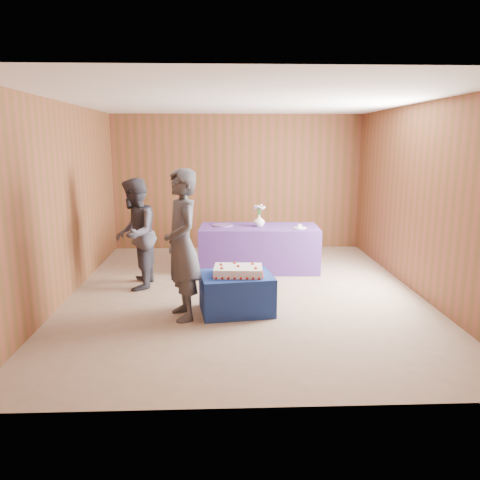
{
  "coord_description": "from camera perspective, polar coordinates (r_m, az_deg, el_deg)",
  "views": [
    {
      "loc": [
        -0.33,
        -6.49,
        2.16
      ],
      "look_at": [
        -0.06,
        0.1,
        0.77
      ],
      "focal_mm": 35.0,
      "sensor_mm": 36.0,
      "label": 1
    }
  ],
  "objects": [
    {
      "name": "guest_left",
      "position": [
        5.73,
        -7.08,
        -0.63
      ],
      "size": [
        0.64,
        0.78,
        1.85
      ],
      "primitive_type": "imported",
      "rotation": [
        0.0,
        0.0,
        -1.24
      ],
      "color": "#3C3D47",
      "rests_on": "ground"
    },
    {
      "name": "platter",
      "position": [
        8.02,
        -2.13,
        1.82
      ],
      "size": [
        0.46,
        0.46,
        0.02
      ],
      "primitive_type": "cylinder",
      "rotation": [
        0.0,
        0.0,
        0.38
      ],
      "color": "#6E4D9A",
      "rests_on": "serving_table"
    },
    {
      "name": "cake_slice",
      "position": [
        7.84,
        7.33,
        1.74
      ],
      "size": [
        0.06,
        0.06,
        0.07
      ],
      "rotation": [
        0.0,
        0.0,
        -0.05
      ],
      "color": "white",
      "rests_on": "plate"
    },
    {
      "name": "plate",
      "position": [
        7.85,
        7.32,
        1.49
      ],
      "size": [
        0.25,
        0.25,
        0.01
      ],
      "primitive_type": "cylinder",
      "rotation": [
        0.0,
        0.0,
        -0.17
      ],
      "color": "white",
      "rests_on": "serving_table"
    },
    {
      "name": "vase",
      "position": [
        7.94,
        2.35,
        2.37
      ],
      "size": [
        0.21,
        0.21,
        0.2
      ],
      "primitive_type": "imported",
      "rotation": [
        0.0,
        0.0,
        -0.11
      ],
      "color": "white",
      "rests_on": "serving_table"
    },
    {
      "name": "room_shell",
      "position": [
        6.51,
        0.59,
        8.75
      ],
      "size": [
        5.04,
        6.04,
        2.72
      ],
      "color": "brown",
      "rests_on": "ground"
    },
    {
      "name": "cake_table",
      "position": [
        6.05,
        -0.44,
        -6.5
      ],
      "size": [
        0.99,
        0.82,
        0.5
      ],
      "primitive_type": "cube",
      "rotation": [
        0.0,
        0.0,
        0.14
      ],
      "color": "navy",
      "rests_on": "ground"
    },
    {
      "name": "knife",
      "position": [
        7.71,
        7.37,
        1.27
      ],
      "size": [
        0.26,
        0.05,
        0.0
      ],
      "primitive_type": "cube",
      "rotation": [
        0.0,
        0.0,
        -0.12
      ],
      "color": "#B7B7BC",
      "rests_on": "serving_table"
    },
    {
      "name": "serving_table",
      "position": [
        8.02,
        2.32,
        -0.98
      ],
      "size": [
        2.04,
        1.0,
        0.75
      ],
      "primitive_type": "cube",
      "rotation": [
        0.0,
        0.0,
        -0.05
      ],
      "color": "#5C2F82",
      "rests_on": "ground"
    },
    {
      "name": "guest_right",
      "position": [
        7.08,
        -12.66,
        0.72
      ],
      "size": [
        0.63,
        0.81,
        1.65
      ],
      "primitive_type": "imported",
      "rotation": [
        0.0,
        0.0,
        -1.56
      ],
      "color": "#32313B",
      "rests_on": "ground"
    },
    {
      "name": "sheet_cake",
      "position": [
        5.94,
        -0.23,
        -3.77
      ],
      "size": [
        0.66,
        0.48,
        0.15
      ],
      "rotation": [
        0.0,
        0.0,
        -0.06
      ],
      "color": "white",
      "rests_on": "cake_table"
    },
    {
      "name": "ground",
      "position": [
        6.85,
        0.56,
        -6.49
      ],
      "size": [
        6.0,
        6.0,
        0.0
      ],
      "primitive_type": "plane",
      "color": "gray",
      "rests_on": "ground"
    },
    {
      "name": "flower_spray",
      "position": [
        7.9,
        2.37,
        4.02
      ],
      "size": [
        0.21,
        0.21,
        0.16
      ],
      "color": "#2B6C2F",
      "rests_on": "vase"
    }
  ]
}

